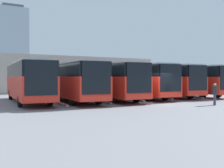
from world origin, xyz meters
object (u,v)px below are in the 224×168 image
(bus_2, at_px, (135,80))
(pedestrian, at_px, (215,93))
(bus_4, at_px, (71,80))
(bus_5, at_px, (28,80))
(bus_3, at_px, (107,80))
(bus_0, at_px, (186,80))
(bus_1, at_px, (160,80))

(bus_2, height_order, pedestrian, bus_2)
(bus_4, relative_size, bus_5, 1.00)
(bus_5, bearing_deg, pedestrian, 146.36)
(bus_3, distance_m, bus_5, 7.31)
(bus_0, xyz_separation_m, bus_1, (3.63, -0.43, 0.00))
(bus_2, height_order, bus_5, same)
(bus_0, relative_size, bus_1, 1.00)
(bus_0, relative_size, bus_3, 1.00)
(bus_2, distance_m, bus_5, 10.90)
(bus_2, xyz_separation_m, bus_4, (7.27, 0.59, 0.00))
(bus_0, bearing_deg, bus_4, 7.54)
(bus_3, bearing_deg, bus_0, -171.89)
(bus_3, height_order, bus_4, same)
(pedestrian, bearing_deg, bus_0, 18.57)
(bus_0, height_order, bus_5, same)
(bus_3, relative_size, bus_5, 1.00)
(bus_1, bearing_deg, bus_4, 10.54)
(bus_3, xyz_separation_m, bus_4, (3.63, 0.03, 0.00))
(bus_1, distance_m, pedestrian, 10.22)
(bus_2, bearing_deg, bus_5, 4.43)
(bus_0, height_order, bus_3, same)
(bus_2, xyz_separation_m, pedestrian, (-0.94, 9.40, -0.98))
(bus_0, distance_m, bus_4, 14.55)
(bus_0, bearing_deg, bus_3, 8.11)
(bus_2, bearing_deg, bus_1, -168.26)
(bus_4, bearing_deg, bus_3, -174.17)
(bus_5, bearing_deg, bus_4, 173.54)
(bus_1, distance_m, bus_2, 3.66)
(bus_0, xyz_separation_m, bus_4, (14.54, 0.57, 0.00))
(bus_0, relative_size, bus_4, 1.00)
(bus_0, xyz_separation_m, bus_2, (7.27, -0.02, 0.00))
(bus_0, height_order, bus_2, same)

